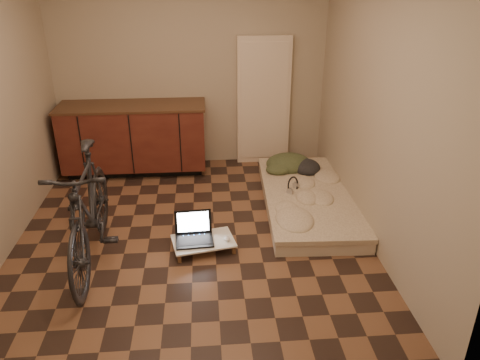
{
  "coord_description": "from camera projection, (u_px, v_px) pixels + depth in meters",
  "views": [
    {
      "loc": [
        0.15,
        -4.08,
        2.55
      ],
      "look_at": [
        0.49,
        0.15,
        0.55
      ],
      "focal_mm": 35.0,
      "sensor_mm": 36.0,
      "label": 1
    }
  ],
  "objects": [
    {
      "name": "room_shell",
      "position": [
        187.0,
        114.0,
        4.2
      ],
      "size": [
        3.5,
        4.0,
        2.6
      ],
      "color": "brown",
      "rests_on": "ground"
    },
    {
      "name": "cabinets",
      "position": [
        135.0,
        138.0,
        6.03
      ],
      "size": [
        1.84,
        0.62,
        0.91
      ],
      "color": "black",
      "rests_on": "ground"
    },
    {
      "name": "appliance_panel",
      "position": [
        263.0,
        101.0,
        6.21
      ],
      "size": [
        0.7,
        0.1,
        1.7
      ],
      "primitive_type": "cube",
      "color": "#F4DEC1",
      "rests_on": "ground"
    },
    {
      "name": "bicycle",
      "position": [
        88.0,
        204.0,
        4.14
      ],
      "size": [
        0.6,
        1.84,
        1.18
      ],
      "primitive_type": "imported",
      "rotation": [
        0.0,
        0.0,
        0.04
      ],
      "color": "black",
      "rests_on": "ground"
    },
    {
      "name": "futon",
      "position": [
        308.0,
        199.0,
        5.31
      ],
      "size": [
        1.06,
        2.08,
        0.18
      ],
      "rotation": [
        0.0,
        0.0,
        -0.04
      ],
      "color": "beige",
      "rests_on": "ground"
    },
    {
      "name": "clothing_pile",
      "position": [
        293.0,
        159.0,
        5.84
      ],
      "size": [
        0.62,
        0.53,
        0.24
      ],
      "primitive_type": null,
      "rotation": [
        0.0,
        0.0,
        -0.04
      ],
      "color": "#394327",
      "rests_on": "futon"
    },
    {
      "name": "headphones",
      "position": [
        293.0,
        185.0,
        5.28
      ],
      "size": [
        0.3,
        0.3,
        0.15
      ],
      "primitive_type": null,
      "rotation": [
        0.0,
        0.0,
        0.81
      ],
      "color": "black",
      "rests_on": "futon"
    },
    {
      "name": "lap_desk",
      "position": [
        203.0,
        241.0,
        4.52
      ],
      "size": [
        0.65,
        0.49,
        0.1
      ],
      "rotation": [
        0.0,
        0.0,
        0.2
      ],
      "color": "brown",
      "rests_on": "ground"
    },
    {
      "name": "laptop",
      "position": [
        194.0,
        234.0,
        4.51
      ],
      "size": [
        0.38,
        0.34,
        0.25
      ],
      "rotation": [
        0.0,
        0.0,
        0.06
      ],
      "color": "black",
      "rests_on": "lap_desk"
    },
    {
      "name": "mouse",
      "position": [
        227.0,
        238.0,
        4.51
      ],
      "size": [
        0.08,
        0.11,
        0.03
      ],
      "primitive_type": "ellipsoid",
      "rotation": [
        0.0,
        0.0,
        0.25
      ],
      "color": "white",
      "rests_on": "lap_desk"
    }
  ]
}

